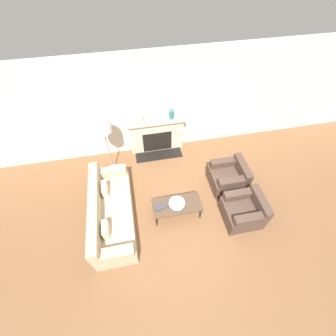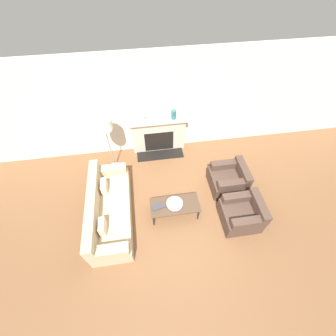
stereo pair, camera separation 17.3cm
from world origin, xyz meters
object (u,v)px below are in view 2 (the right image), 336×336
(coffee_table, at_px, (175,205))
(bowl, at_px, (175,204))
(couch, at_px, (109,210))
(armchair_near, at_px, (242,214))
(armchair_far, at_px, (229,179))
(mantel_vase_left, at_px, (143,118))
(book, at_px, (158,206))
(floor_lamp, at_px, (104,127))
(fireplace, at_px, (159,136))
(mantel_vase_center_left, at_px, (174,115))

(coffee_table, height_order, bowl, bowl)
(couch, distance_m, armchair_near, 3.10)
(armchair_far, relative_size, coffee_table, 0.75)
(mantel_vase_left, bearing_deg, book, -87.03)
(armchair_near, height_order, mantel_vase_left, mantel_vase_left)
(floor_lamp, bearing_deg, couch, -93.52)
(couch, relative_size, armchair_far, 2.66)
(armchair_far, height_order, floor_lamp, floor_lamp)
(couch, xyz_separation_m, floor_lamp, (0.10, 1.59, 1.15))
(couch, distance_m, coffee_table, 1.55)
(coffee_table, height_order, floor_lamp, floor_lamp)
(fireplace, distance_m, mantel_vase_left, 0.78)
(armchair_near, relative_size, book, 2.74)
(book, relative_size, mantel_vase_center_left, 1.24)
(armchair_near, distance_m, floor_lamp, 3.83)
(fireplace, bearing_deg, armchair_near, -58.52)
(fireplace, distance_m, coffee_table, 2.27)
(mantel_vase_left, bearing_deg, armchair_far, -39.46)
(armchair_far, bearing_deg, fireplace, -135.51)
(floor_lamp, bearing_deg, bowl, -50.42)
(fireplace, distance_m, armchair_far, 2.33)
(armchair_near, bearing_deg, coffee_table, -104.46)
(floor_lamp, xyz_separation_m, mantel_vase_left, (0.94, 0.54, -0.27))
(fireplace, relative_size, bowl, 4.41)
(armchair_far, bearing_deg, floor_lamp, -110.87)
(armchair_far, bearing_deg, armchair_near, -0.00)
(bowl, distance_m, book, 0.38)
(coffee_table, height_order, mantel_vase_center_left, mantel_vase_center_left)
(book, distance_m, floor_lamp, 2.27)
(fireplace, distance_m, book, 2.28)
(armchair_near, relative_size, mantel_vase_center_left, 3.40)
(fireplace, height_order, bowl, fireplace)
(bowl, distance_m, mantel_vase_left, 2.44)
(coffee_table, xyz_separation_m, mantel_vase_left, (-0.50, 2.27, 0.81))
(couch, bearing_deg, bowl, -95.26)
(mantel_vase_center_left, bearing_deg, bowl, -98.35)
(coffee_table, bearing_deg, floor_lamp, 129.68)
(couch, height_order, floor_lamp, floor_lamp)
(floor_lamp, xyz_separation_m, mantel_vase_center_left, (1.77, 0.54, -0.24))
(armchair_near, height_order, book, armchair_near)
(couch, xyz_separation_m, armchair_far, (3.06, 0.47, -0.02))
(bowl, xyz_separation_m, mantel_vase_left, (-0.50, 2.27, 0.73))
(armchair_far, bearing_deg, bowl, -68.34)
(couch, bearing_deg, mantel_vase_left, -25.86)
(mantel_vase_left, bearing_deg, coffee_table, -77.50)
(armchair_far, relative_size, bowl, 2.31)
(coffee_table, xyz_separation_m, book, (-0.39, 0.00, 0.04))
(fireplace, distance_m, couch, 2.57)
(mantel_vase_left, bearing_deg, mantel_vase_center_left, 0.00)
(fireplace, height_order, book, fireplace)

